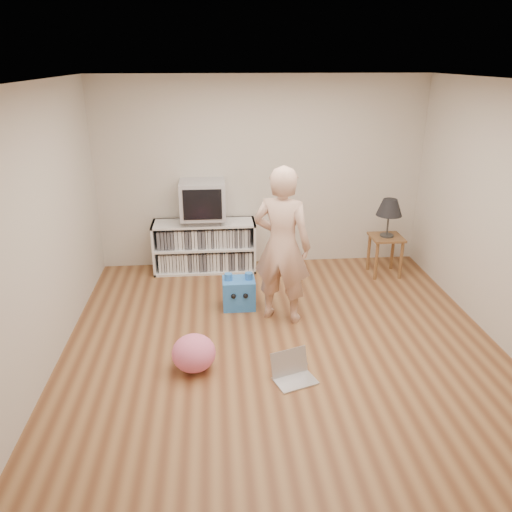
{
  "coord_description": "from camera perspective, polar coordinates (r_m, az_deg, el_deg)",
  "views": [
    {
      "loc": [
        -0.66,
        -4.5,
        2.79
      ],
      "look_at": [
        -0.23,
        0.4,
        0.83
      ],
      "focal_mm": 35.0,
      "sensor_mm": 36.0,
      "label": 1
    }
  ],
  "objects": [
    {
      "name": "ground",
      "position": [
        5.33,
        2.91,
        -9.8
      ],
      "size": [
        4.5,
        4.5,
        0.0
      ],
      "primitive_type": "plane",
      "color": "brown",
      "rests_on": "ground"
    },
    {
      "name": "plush_blue",
      "position": [
        5.94,
        -1.97,
        -4.23
      ],
      "size": [
        0.38,
        0.34,
        0.44
      ],
      "rotation": [
        0.0,
        0.0,
        0.0
      ],
      "color": "blue",
      "rests_on": "ground"
    },
    {
      "name": "playing_cards",
      "position": [
        5.02,
        5.37,
        -11.98
      ],
      "size": [
        0.08,
        0.1,
        0.02
      ],
      "primitive_type": "cube",
      "rotation": [
        0.0,
        0.0,
        0.18
      ],
      "color": "#4B65C8",
      "rests_on": "ground"
    },
    {
      "name": "ceiling",
      "position": [
        4.55,
        3.57,
        19.35
      ],
      "size": [
        4.5,
        4.5,
        0.01
      ],
      "primitive_type": "cube",
      "color": "white",
      "rests_on": "walls"
    },
    {
      "name": "crt_tv",
      "position": [
        6.75,
        -6.11,
        6.45
      ],
      "size": [
        0.6,
        0.53,
        0.5
      ],
      "color": "#A9A9AE",
      "rests_on": "dvd_deck"
    },
    {
      "name": "person",
      "position": [
        5.43,
        2.99,
        1.18
      ],
      "size": [
        0.76,
        0.65,
        1.76
      ],
      "primitive_type": "imported",
      "rotation": [
        0.0,
        0.0,
        2.72
      ],
      "color": "#DCAF96",
      "rests_on": "ground"
    },
    {
      "name": "dvd_deck",
      "position": [
        6.83,
        -6.02,
        4.16
      ],
      "size": [
        0.45,
        0.35,
        0.07
      ],
      "primitive_type": "cube",
      "color": "gray",
      "rests_on": "media_unit"
    },
    {
      "name": "plush_pink",
      "position": [
        4.86,
        -7.12,
        -10.95
      ],
      "size": [
        0.54,
        0.54,
        0.36
      ],
      "primitive_type": "ellipsoid",
      "rotation": [
        0.0,
        0.0,
        0.37
      ],
      "color": "pink",
      "rests_on": "ground"
    },
    {
      "name": "walls",
      "position": [
        4.78,
        3.21,
        3.59
      ],
      "size": [
        4.52,
        4.52,
        2.6
      ],
      "color": "beige",
      "rests_on": "ground"
    },
    {
      "name": "laptop",
      "position": [
        4.77,
        4.16,
        -13.05
      ],
      "size": [
        0.45,
        0.4,
        0.26
      ],
      "rotation": [
        0.0,
        0.0,
        0.34
      ],
      "color": "silver",
      "rests_on": "ground"
    },
    {
      "name": "side_table",
      "position": [
        6.98,
        14.6,
        1.16
      ],
      "size": [
        0.42,
        0.42,
        0.55
      ],
      "color": "brown",
      "rests_on": "ground"
    },
    {
      "name": "media_unit",
      "position": [
        6.97,
        -5.89,
        1.18
      ],
      "size": [
        1.4,
        0.45,
        0.7
      ],
      "color": "white",
      "rests_on": "ground"
    },
    {
      "name": "table_lamp",
      "position": [
        6.82,
        15.01,
        5.29
      ],
      "size": [
        0.34,
        0.34,
        0.52
      ],
      "color": "#333333",
      "rests_on": "side_table"
    }
  ]
}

